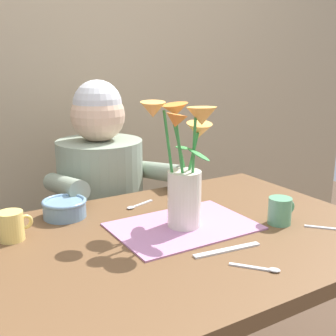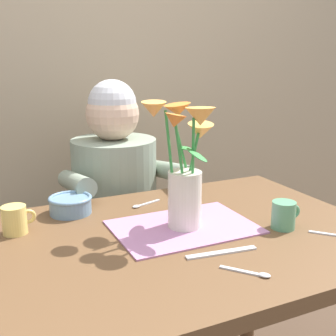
{
  "view_description": "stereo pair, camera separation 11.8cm",
  "coord_description": "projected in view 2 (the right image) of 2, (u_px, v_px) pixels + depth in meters",
  "views": [
    {
      "loc": [
        -0.57,
        -0.93,
        1.22
      ],
      "look_at": [
        0.02,
        0.05,
        0.92
      ],
      "focal_mm": 45.75,
      "sensor_mm": 36.0,
      "label": 1
    },
    {
      "loc": [
        -0.47,
        -0.99,
        1.22
      ],
      "look_at": [
        0.02,
        0.05,
        0.92
      ],
      "focal_mm": 45.75,
      "sensor_mm": 36.0,
      "label": 2
    }
  ],
  "objects": [
    {
      "name": "flower_vase",
      "position": [
        184.0,
        167.0,
        1.19
      ],
      "size": [
        0.21,
        0.21,
        0.36
      ],
      "color": "silver",
      "rests_on": "dining_table"
    },
    {
      "name": "striped_placemat",
      "position": [
        184.0,
        227.0,
        1.24
      ],
      "size": [
        0.4,
        0.28,
        0.0
      ],
      "primitive_type": "cube",
      "color": "#B275A3",
      "rests_on": "dining_table"
    },
    {
      "name": "spoon_0",
      "position": [
        141.0,
        205.0,
        1.42
      ],
      "size": [
        0.12,
        0.05,
        0.01
      ],
      "color": "silver",
      "rests_on": "dining_table"
    },
    {
      "name": "wood_panel_backdrop",
      "position": [
        72.0,
        49.0,
        1.97
      ],
      "size": [
        4.0,
        0.1,
        2.5
      ],
      "primitive_type": "cube",
      "color": "tan",
      "rests_on": "ground_plane"
    },
    {
      "name": "spoon_1",
      "position": [
        253.0,
        273.0,
        0.97
      ],
      "size": [
        0.09,
        0.1,
        0.01
      ],
      "color": "silver",
      "rests_on": "dining_table"
    },
    {
      "name": "ceramic_bowl",
      "position": [
        70.0,
        204.0,
        1.34
      ],
      "size": [
        0.14,
        0.14,
        0.06
      ],
      "color": "#6689A8",
      "rests_on": "dining_table"
    },
    {
      "name": "tea_cup",
      "position": [
        284.0,
        215.0,
        1.22
      ],
      "size": [
        0.09,
        0.07,
        0.08
      ],
      "color": "#569970",
      "rests_on": "dining_table"
    },
    {
      "name": "dining_table",
      "position": [
        169.0,
        268.0,
        1.2
      ],
      "size": [
        1.2,
        0.8,
        0.74
      ],
      "color": "brown",
      "rests_on": "ground_plane"
    },
    {
      "name": "ceramic_mug",
      "position": [
        15.0,
        220.0,
        1.19
      ],
      "size": [
        0.09,
        0.07,
        0.08
      ],
      "color": "#E5C666",
      "rests_on": "dining_table"
    },
    {
      "name": "seated_person",
      "position": [
        116.0,
        219.0,
        1.78
      ],
      "size": [
        0.45,
        0.47,
        1.14
      ],
      "rotation": [
        0.0,
        0.0,
        0.08
      ],
      "color": "#4C4C56",
      "rests_on": "ground_plane"
    },
    {
      "name": "dinner_knife",
      "position": [
        222.0,
        253.0,
        1.07
      ],
      "size": [
        0.19,
        0.04,
        0.0
      ],
      "primitive_type": "cube",
      "rotation": [
        0.0,
        0.0,
        -0.12
      ],
      "color": "silver",
      "rests_on": "dining_table"
    }
  ]
}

